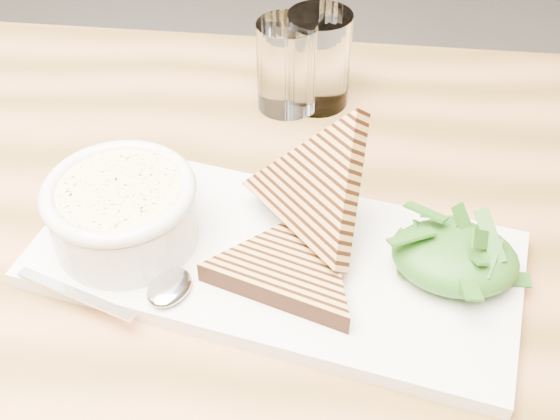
% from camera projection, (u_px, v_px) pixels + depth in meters
% --- Properties ---
extents(table_top, '(1.29, 0.93, 0.04)m').
position_uv_depth(table_top, '(232.00, 270.00, 0.66)').
color(table_top, '#AD7445').
rests_on(table_top, ground).
extents(platter, '(0.45, 0.23, 0.02)m').
position_uv_depth(platter, '(275.00, 259.00, 0.63)').
color(platter, white).
rests_on(platter, table_top).
extents(soup_bowl, '(0.13, 0.13, 0.05)m').
position_uv_depth(soup_bowl, '(124.00, 218.00, 0.63)').
color(soup_bowl, white).
rests_on(soup_bowl, platter).
extents(soup, '(0.11, 0.11, 0.01)m').
position_uv_depth(soup, '(119.00, 192.00, 0.60)').
color(soup, '#F2DC96').
rests_on(soup, soup_bowl).
extents(bowl_rim, '(0.14, 0.14, 0.01)m').
position_uv_depth(bowl_rim, '(118.00, 191.00, 0.60)').
color(bowl_rim, white).
rests_on(bowl_rim, soup_bowl).
extents(sandwich_flat, '(0.19, 0.19, 0.02)m').
position_uv_depth(sandwich_flat, '(291.00, 266.00, 0.60)').
color(sandwich_flat, tan).
rests_on(sandwich_flat, platter).
extents(sandwich_lean, '(0.23, 0.23, 0.18)m').
position_uv_depth(sandwich_lean, '(315.00, 189.00, 0.61)').
color(sandwich_lean, tan).
rests_on(sandwich_lean, sandwich_flat).
extents(salad_base, '(0.11, 0.09, 0.04)m').
position_uv_depth(salad_base, '(455.00, 257.00, 0.60)').
color(salad_base, '#184817').
rests_on(salad_base, platter).
extents(arugula_pile, '(0.11, 0.10, 0.05)m').
position_uv_depth(arugula_pile, '(456.00, 252.00, 0.59)').
color(arugula_pile, '#336B19').
rests_on(arugula_pile, platter).
extents(spoon_bowl, '(0.04, 0.05, 0.01)m').
position_uv_depth(spoon_bowl, '(169.00, 287.00, 0.59)').
color(spoon_bowl, silver).
rests_on(spoon_bowl, platter).
extents(spoon_handle, '(0.12, 0.04, 0.00)m').
position_uv_depth(spoon_handle, '(75.00, 294.00, 0.59)').
color(spoon_handle, silver).
rests_on(spoon_handle, platter).
extents(glass_near, '(0.07, 0.07, 0.10)m').
position_uv_depth(glass_near, '(287.00, 66.00, 0.79)').
color(glass_near, white).
rests_on(glass_near, table_top).
extents(glass_far, '(0.07, 0.07, 0.11)m').
position_uv_depth(glass_far, '(318.00, 60.00, 0.80)').
color(glass_far, white).
rests_on(glass_far, table_top).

